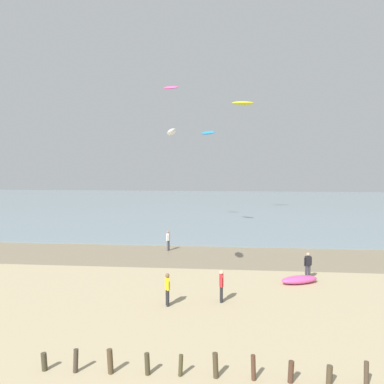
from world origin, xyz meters
name	(u,v)px	position (x,y,z in m)	size (l,w,h in m)	color
wet_sand_strip	(188,256)	(0.00, 21.99, 0.00)	(120.00, 7.44, 0.01)	#84755B
sea	(210,205)	(0.00, 60.71, 0.05)	(160.00, 70.00, 0.10)	gray
groyne_near	(194,366)	(2.07, 4.59, 0.39)	(11.32, 0.33, 0.88)	#3E3928
person_nearest_camera	(168,240)	(-1.87, 23.79, 0.92)	(0.28, 0.56, 1.71)	#4C4C56
person_mid_beach	(308,265)	(8.32, 16.62, 0.92)	(0.53, 0.35, 1.71)	#383842
person_by_waterline	(221,285)	(2.87, 11.96, 0.92)	(0.24, 0.57, 1.71)	#232328
person_right_flank	(167,288)	(0.09, 11.15, 0.92)	(0.32, 0.55, 1.71)	#232328
grounded_kite	(299,280)	(7.60, 15.58, 0.24)	(2.41, 0.87, 0.48)	#E54C99
kite_aloft_1	(243,103)	(5.20, 47.69, 16.08)	(3.21, 1.03, 0.51)	yellow
kite_aloft_2	(171,88)	(-3.47, 36.31, 16.20)	(1.87, 0.60, 0.30)	#E54C99
kite_aloft_3	(172,132)	(-0.20, 14.77, 9.29)	(1.87, 0.60, 0.30)	white
kite_aloft_5	(208,133)	(0.89, 35.18, 10.90)	(2.11, 0.68, 0.34)	#2384D1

